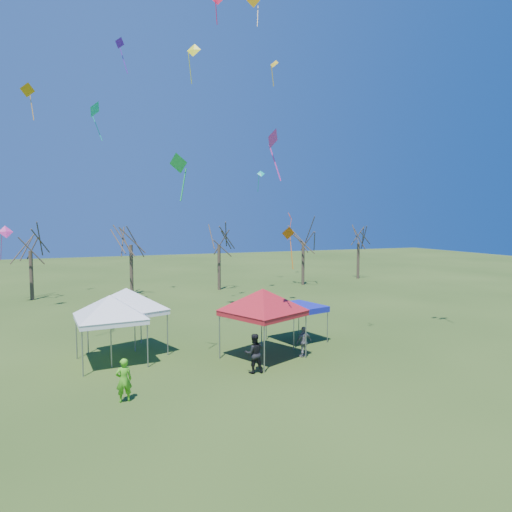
{
  "coord_description": "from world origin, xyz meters",
  "views": [
    {
      "loc": [
        -7.24,
        -18.97,
        7.04
      ],
      "look_at": [
        1.55,
        3.0,
        5.1
      ],
      "focal_mm": 32.0,
      "sensor_mm": 36.0,
      "label": 1
    }
  ],
  "objects": [
    {
      "name": "person_green",
      "position": [
        -5.62,
        -1.23,
        0.85
      ],
      "size": [
        0.66,
        0.47,
        1.71
      ],
      "primitive_type": "imported",
      "rotation": [
        0.0,
        0.0,
        3.25
      ],
      "color": "#51BE1E",
      "rests_on": "ground"
    },
    {
      "name": "kite_13",
      "position": [
        -12.34,
        22.67,
        5.96
      ],
      "size": [
        1.24,
        0.96,
        2.85
      ],
      "rotation": [
        0.0,
        0.0,
        0.32
      ],
      "color": "#DE3191",
      "rests_on": "ground"
    },
    {
      "name": "kite_2",
      "position": [
        -10.41,
        23.52,
        17.53
      ],
      "size": [
        1.33,
        0.97,
        3.05
      ],
      "rotation": [
        0.0,
        0.0,
        3.56
      ],
      "color": "#FF9C0D",
      "rests_on": "ground"
    },
    {
      "name": "tree_3",
      "position": [
        6.03,
        24.04,
        6.08
      ],
      "size": [
        3.59,
        3.59,
        7.91
      ],
      "color": "#3D2D21",
      "rests_on": "ground"
    },
    {
      "name": "kite_12",
      "position": [
        13.59,
        23.64,
        7.29
      ],
      "size": [
        0.89,
        1.07,
        3.0
      ],
      "rotation": [
        0.0,
        0.0,
        1.05
      ],
      "color": "#FF420D",
      "rests_on": "ground"
    },
    {
      "name": "kite_26",
      "position": [
        -3.34,
        20.39,
        21.11
      ],
      "size": [
        1.11,
        1.06,
        2.82
      ],
      "rotation": [
        0.0,
        0.0,
        3.75
      ],
      "color": "#671CC5",
      "rests_on": "ground"
    },
    {
      "name": "kite_18",
      "position": [
        6.13,
        11.04,
        17.8
      ],
      "size": [
        0.73,
        0.83,
        1.83
      ],
      "rotation": [
        0.0,
        0.0,
        5.23
      ],
      "color": "gold",
      "rests_on": "ground"
    },
    {
      "name": "tree_4",
      "position": [
        15.36,
        24.0,
        6.06
      ],
      "size": [
        3.58,
        3.58,
        7.89
      ],
      "color": "#3D2D21",
      "rests_on": "ground"
    },
    {
      "name": "tent_blue",
      "position": [
        4.48,
        4.07,
        1.93
      ],
      "size": [
        3.22,
        3.22,
        2.1
      ],
      "rotation": [
        0.0,
        0.0,
        0.24
      ],
      "color": "gray",
      "rests_on": "ground"
    },
    {
      "name": "tent_white_west",
      "position": [
        -5.71,
        3.91,
        3.13
      ],
      "size": [
        4.38,
        4.38,
        3.87
      ],
      "rotation": [
        0.0,
        0.0,
        0.08
      ],
      "color": "gray",
      "rests_on": "ground"
    },
    {
      "name": "kite_24",
      "position": [
        0.35,
        10.96,
        17.95
      ],
      "size": [
        1.0,
        0.88,
        2.54
      ],
      "rotation": [
        0.0,
        0.0,
        5.65
      ],
      "color": "#FFF71A",
      "rests_on": "ground"
    },
    {
      "name": "tent_white_mid",
      "position": [
        -4.82,
        5.08,
        3.25
      ],
      "size": [
        4.32,
        4.32,
        4.02
      ],
      "rotation": [
        0.0,
        0.0,
        0.33
      ],
      "color": "gray",
      "rests_on": "ground"
    },
    {
      "name": "kite_27",
      "position": [
        0.63,
        -1.15,
        10.37
      ],
      "size": [
        0.92,
        0.85,
        2.2
      ],
      "rotation": [
        0.0,
        0.0,
        3.83
      ],
      "color": "#F336AF",
      "rests_on": "ground"
    },
    {
      "name": "tree_5",
      "position": [
        23.72,
        26.07,
        5.73
      ],
      "size": [
        3.39,
        3.39,
        7.46
      ],
      "color": "#3D2D21",
      "rests_on": "ground"
    },
    {
      "name": "person_grey",
      "position": [
        3.49,
        1.28,
        0.78
      ],
      "size": [
        0.98,
        0.56,
        1.57
      ],
      "primitive_type": "imported",
      "rotation": [
        0.0,
        0.0,
        3.34
      ],
      "color": "slate",
      "rests_on": "ground"
    },
    {
      "name": "kite_1",
      "position": [
        -2.64,
        2.12,
        9.58
      ],
      "size": [
        0.98,
        1.01,
        2.25
      ],
      "rotation": [
        0.0,
        0.0,
        2.32
      ],
      "color": "green",
      "rests_on": "ground"
    },
    {
      "name": "kite_11",
      "position": [
        -5.57,
        17.07,
        15.02
      ],
      "size": [
        1.27,
        1.48,
        2.84
      ],
      "rotation": [
        0.0,
        0.0,
        4.18
      ],
      "color": "#0DC69E",
      "rests_on": "ground"
    },
    {
      "name": "person_dark",
      "position": [
        0.24,
        -0.01,
        0.91
      ],
      "size": [
        0.97,
        0.8,
        1.82
      ],
      "primitive_type": "imported",
      "rotation": [
        0.0,
        0.0,
        3.01
      ],
      "color": "black",
      "rests_on": "ground"
    },
    {
      "name": "kite_17",
      "position": [
        6.52,
        9.44,
        6.0
      ],
      "size": [
        0.98,
        0.58,
        2.98
      ],
      "rotation": [
        0.0,
        0.0,
        3.11
      ],
      "color": "orange",
      "rests_on": "ground"
    },
    {
      "name": "kite_3",
      "position": [
        8.9,
        21.98,
        27.2
      ],
      "size": [
        1.31,
        1.0,
        3.18
      ],
      "rotation": [
        0.0,
        0.0,
        2.66
      ],
      "color": "#F5A00C",
      "rests_on": "ground"
    },
    {
      "name": "kite_19",
      "position": [
        9.23,
        20.97,
        11.21
      ],
      "size": [
        0.83,
        0.63,
        1.98
      ],
      "rotation": [
        0.0,
        0.0,
        6.1
      ],
      "color": "#0BAE92",
      "rests_on": "ground"
    },
    {
      "name": "ground",
      "position": [
        0.0,
        0.0,
        0.0
      ],
      "size": [
        140.0,
        140.0,
        0.0
      ],
      "primitive_type": "plane",
      "color": "#2D4616",
      "rests_on": "ground"
    },
    {
      "name": "tree_2",
      "position": [
        -2.37,
        24.38,
        6.29
      ],
      "size": [
        3.71,
        3.71,
        8.18
      ],
      "color": "#3D2D21",
      "rests_on": "ground"
    },
    {
      "name": "tree_1",
      "position": [
        -10.77,
        24.65,
        5.79
      ],
      "size": [
        3.42,
        3.42,
        7.54
      ],
      "color": "#3D2D21",
      "rests_on": "ground"
    },
    {
      "name": "tent_red",
      "position": [
        1.45,
        1.84,
        3.32
      ],
      "size": [
        4.36,
        4.36,
        4.11
      ],
      "rotation": [
        0.0,
        0.0,
        0.42
      ],
      "color": "gray",
      "rests_on": "ground"
    }
  ]
}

